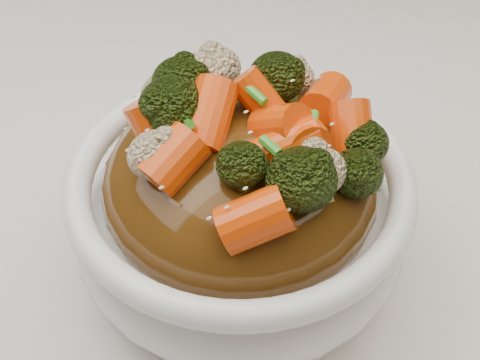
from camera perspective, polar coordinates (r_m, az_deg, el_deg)
tablecloth at (r=0.48m, az=-0.68°, el=-3.24°), size 1.20×0.80×0.04m
bowl at (r=0.40m, az=0.00°, el=-3.00°), size 0.23×0.23×0.08m
sauce_base at (r=0.38m, az=0.00°, el=-0.29°), size 0.18×0.18×0.09m
carrots at (r=0.34m, az=0.00°, el=6.40°), size 0.18×0.18×0.05m
broccoli at (r=0.34m, az=0.00°, el=6.29°), size 0.18×0.18×0.04m
cauliflower at (r=0.35m, az=0.00°, el=6.05°), size 0.18×0.18×0.03m
scallions at (r=0.34m, az=0.00°, el=6.52°), size 0.14×0.14×0.02m
sesame_seeds at (r=0.34m, az=0.00°, el=6.52°), size 0.16×0.16×0.01m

